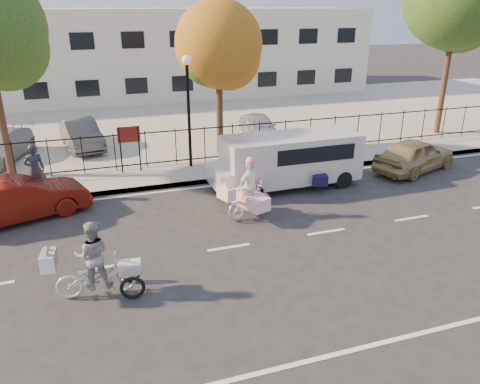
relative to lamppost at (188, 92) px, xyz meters
name	(u,v)px	position (x,y,z in m)	size (l,w,h in m)	color
ground	(229,248)	(-0.50, -6.80, -3.11)	(120.00, 120.00, 0.00)	#333334
road_markings	(229,247)	(-0.50, -6.80, -3.11)	(60.00, 9.52, 0.01)	silver
curb	(188,183)	(-0.50, -1.75, -3.04)	(60.00, 0.10, 0.15)	#A8A399
sidewalk	(182,174)	(-0.50, -0.70, -3.04)	(60.00, 2.20, 0.15)	#A8A399
parking_lot	(149,123)	(-0.50, 8.20, -3.04)	(60.00, 15.60, 0.15)	#A8A399
iron_fence	(176,146)	(-0.50, 0.40, -2.21)	(58.00, 0.06, 1.50)	black
building	(126,53)	(-0.50, 18.20, -0.11)	(34.00, 10.00, 6.00)	silver
lamppost	(188,92)	(0.00, 0.00, 0.00)	(0.36, 0.36, 4.33)	black
street_sign	(129,140)	(-2.35, 0.00, -1.70)	(0.85, 0.06, 1.80)	black
zebra_trike	(95,268)	(-4.02, -7.99, -2.40)	(2.15, 0.88, 1.84)	silver
unicorn_bike	(249,195)	(0.71, -5.07, -2.39)	(1.98, 1.44, 1.96)	#F6BBD4
bull_bike	(317,172)	(3.79, -3.59, -2.45)	(1.84, 1.29, 1.66)	#120F34
white_van	(288,159)	(2.93, -3.00, -2.05)	(5.43, 1.93, 1.92)	silver
red_sedan	(20,199)	(-6.03, -3.00, -2.44)	(1.42, 4.06, 1.34)	#62120B
gold_sedan	(415,155)	(8.43, -3.00, -2.45)	(1.57, 3.90, 1.33)	tan
pedestrian	(35,170)	(-5.64, -1.40, -2.06)	(0.66, 0.43, 1.80)	black
lot_car_a	(0,146)	(-7.34, 3.25, -2.36)	(1.68, 4.12, 1.20)	#A9ABB0
lot_car_c	(81,134)	(-4.10, 4.05, -2.32)	(1.35, 3.88, 1.28)	#44464A
lot_car_d	(259,127)	(4.06, 2.97, -2.36)	(1.42, 3.52, 1.20)	#ABADB3
tree_mid	(221,49)	(1.74, 1.31, 1.44)	(3.58, 3.55, 6.51)	#442D1D
tree_east	(459,0)	(13.26, 1.33, 3.32)	(5.00, 5.00, 9.18)	#442D1D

